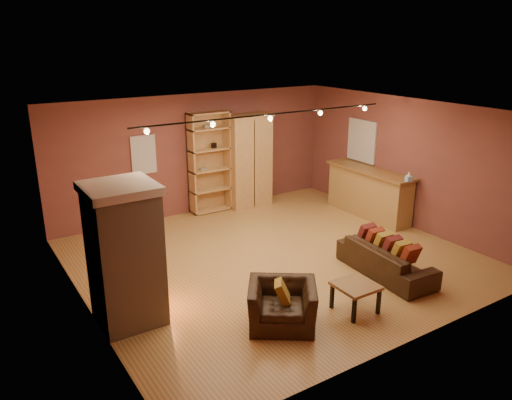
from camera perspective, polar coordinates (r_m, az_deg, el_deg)
floor at (r=9.60m, az=2.17°, el=-6.66°), size 7.00×7.00×0.00m
ceiling at (r=8.79m, az=2.39°, el=10.11°), size 7.00×7.00×0.00m
back_wall at (r=11.82m, az=-6.79°, el=5.24°), size 7.00×0.02×2.80m
left_wall at (r=7.75m, az=-19.53°, el=-2.83°), size 0.02×6.50×2.80m
right_wall at (r=11.40m, az=16.92°, el=4.08°), size 0.02×6.50×2.80m
fireplace at (r=7.44m, az=-14.69°, el=-6.06°), size 1.01×0.98×2.12m
back_window at (r=11.28m, az=-12.74°, el=5.06°), size 0.56×0.04×0.86m
bookcase at (r=11.85m, az=-5.49°, el=4.40°), size 0.98×0.38×2.39m
armoire at (r=12.21m, az=-0.90°, el=4.55°), size 1.12×0.64×2.27m
bar_counter at (r=11.91m, az=12.76°, el=0.88°), size 0.63×2.35×1.13m
tissue_box at (r=10.95m, az=17.07°, el=2.50°), size 0.14×0.14×0.22m
right_window at (r=12.25m, az=11.99°, el=6.63°), size 0.05×0.90×1.00m
loveseat at (r=9.13m, az=14.67°, el=-5.99°), size 0.68×1.92×0.78m
armchair at (r=7.38m, az=3.01°, el=-11.13°), size 1.17×1.08×0.85m
coffee_table at (r=7.87m, az=11.34°, el=-9.85°), size 0.61×0.61×0.45m
track_rail at (r=8.97m, az=1.64°, el=9.57°), size 5.20×0.09×0.13m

